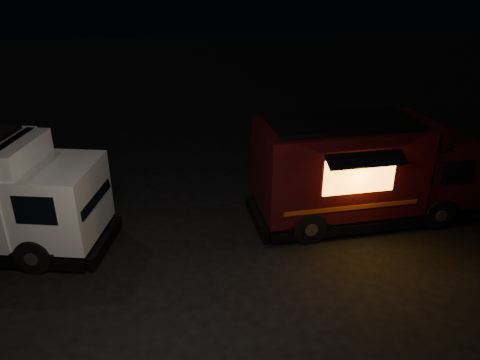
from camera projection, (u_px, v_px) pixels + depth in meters
name	position (u px, v px, depth m)	size (l,w,h in m)	color
ground	(165.00, 262.00, 12.21)	(80.00, 80.00, 0.00)	black
red_truck	(365.00, 169.00, 13.79)	(6.74, 2.48, 3.14)	#360911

